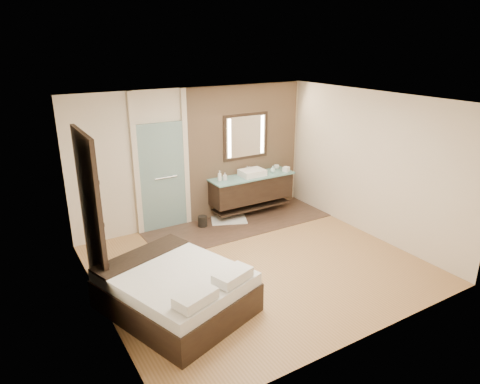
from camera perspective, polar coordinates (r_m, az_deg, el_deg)
floor at (r=7.23m, az=2.34°, el=-9.62°), size 5.00×5.00×0.00m
tile_strip at (r=8.73m, az=-0.14°, el=-4.21°), size 3.80×1.30×0.01m
stone_wall at (r=9.04m, az=0.59°, el=5.63°), size 2.60×0.08×2.70m
vanity at (r=9.02m, az=1.55°, el=0.50°), size 1.85×0.55×0.88m
mirror_unit at (r=8.93m, az=0.78°, el=7.43°), size 1.06×0.04×0.96m
frosted_door at (r=8.30m, az=-10.34°, el=2.56°), size 1.10×0.12×2.70m
shoji_partition at (r=6.39m, az=-19.18°, el=-2.83°), size 0.06×1.20×2.40m
bed at (r=6.07m, az=-8.56°, el=-12.78°), size 2.04×2.28×0.73m
bath_mat at (r=8.88m, az=-1.50°, el=-3.71°), size 0.86×0.74×0.02m
waste_bin at (r=8.59m, az=-5.02°, el=-3.93°), size 0.24×0.24×0.23m
tissue_box at (r=9.25m, az=6.17°, el=3.05°), size 0.16×0.16×0.10m
soap_bottle_a at (r=8.55m, az=-2.73°, el=2.17°), size 0.11×0.11×0.21m
soap_bottle_b at (r=8.61m, az=-2.02°, el=2.10°), size 0.09×0.09×0.16m
soap_bottle_c at (r=9.13m, az=4.40°, el=3.04°), size 0.14×0.14×0.15m
cup at (r=9.42m, az=4.90°, el=3.36°), size 0.13×0.13×0.09m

